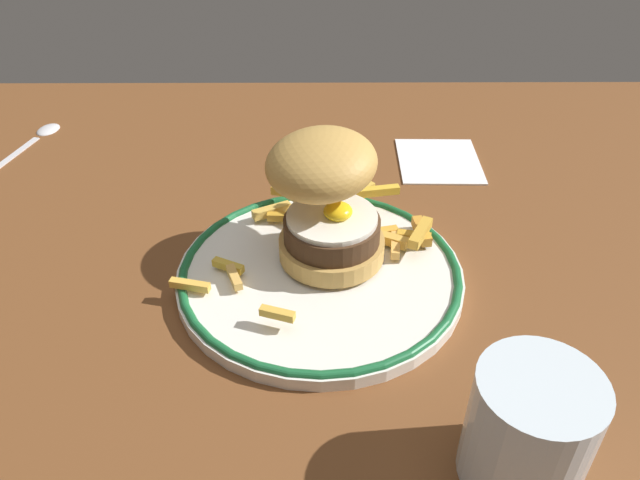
{
  "coord_description": "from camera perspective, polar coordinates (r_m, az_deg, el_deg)",
  "views": [
    {
      "loc": [
        2.61,
        -44.63,
        36.53
      ],
      "look_at": [
        2.84,
        -1.77,
        4.6
      ],
      "focal_mm": 34.29,
      "sensor_mm": 36.0,
      "label": 1
    }
  ],
  "objects": [
    {
      "name": "ground_plane",
      "position": [
        0.59,
        -2.77,
        -4.13
      ],
      "size": [
        125.49,
        89.65,
        4.0
      ],
      "primitive_type": "cube",
      "color": "brown"
    },
    {
      "name": "dinner_plate",
      "position": [
        0.56,
        0.0,
        -3.1
      ],
      "size": [
        25.99,
        25.99,
        1.6
      ],
      "color": "white",
      "rests_on": "ground_plane"
    },
    {
      "name": "burger",
      "position": [
        0.54,
        0.54,
        4.2
      ],
      "size": [
        14.22,
        14.11,
        11.57
      ],
      "color": "tan",
      "rests_on": "dinner_plate"
    },
    {
      "name": "fries_pile",
      "position": [
        0.59,
        2.3,
        1.18
      ],
      "size": [
        23.87,
        20.42,
        2.45
      ],
      "color": "#DFA94F",
      "rests_on": "dinner_plate"
    },
    {
      "name": "water_glass",
      "position": [
        0.42,
        18.74,
        -16.91
      ],
      "size": [
        7.82,
        7.82,
        8.72
      ],
      "color": "silver",
      "rests_on": "ground_plane"
    },
    {
      "name": "spoon",
      "position": [
        0.88,
        -24.61,
        9.1
      ],
      "size": [
        4.93,
        13.31,
        0.9
      ],
      "color": "silver",
      "rests_on": "ground_plane"
    },
    {
      "name": "napkin",
      "position": [
        0.76,
        11.04,
        7.32
      ],
      "size": [
        9.88,
        11.09,
        0.4
      ],
      "primitive_type": "cube",
      "rotation": [
        0.0,
        0.0,
        -0.02
      ],
      "color": "white",
      "rests_on": "ground_plane"
    }
  ]
}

